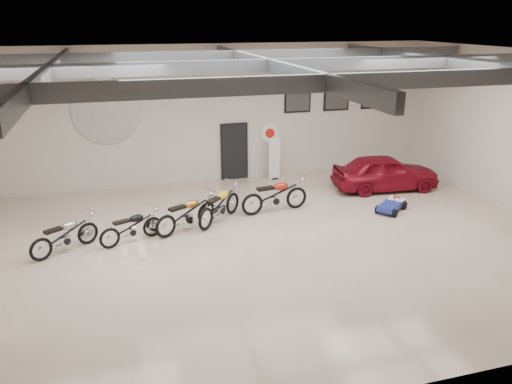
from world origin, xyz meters
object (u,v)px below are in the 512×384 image
object	(u,v)px
motorcycle_silver	(64,235)
vintage_car	(385,172)
banner_stand	(274,157)
motorcycle_black	(131,226)
go_kart	(393,202)
motorcycle_yellow	(219,204)
motorcycle_red	(275,195)
motorcycle_gold	(187,213)

from	to	relation	value
motorcycle_silver	vintage_car	size ratio (longest dim) A/B	0.51
banner_stand	vintage_car	world-z (taller)	banner_stand
motorcycle_black	vintage_car	size ratio (longest dim) A/B	0.48
banner_stand	go_kart	distance (m)	4.98
motorcycle_black	vintage_car	world-z (taller)	vintage_car
motorcycle_yellow	vintage_car	xyz separation A→B (m)	(6.32, 1.32, 0.09)
motorcycle_yellow	motorcycle_red	size ratio (longest dim) A/B	0.95
motorcycle_gold	motorcycle_yellow	world-z (taller)	motorcycle_yellow
vintage_car	banner_stand	bearing A→B (deg)	61.91
banner_stand	go_kart	world-z (taller)	banner_stand
motorcycle_silver	vintage_car	world-z (taller)	vintage_car
motorcycle_gold	motorcycle_red	size ratio (longest dim) A/B	0.94
motorcycle_gold	vintage_car	world-z (taller)	vintage_car
motorcycle_black	go_kart	xyz separation A→B (m)	(8.17, 0.19, -0.20)
motorcycle_red	vintage_car	xyz separation A→B (m)	(4.48, 1.02, 0.06)
vintage_car	motorcycle_black	bearing A→B (deg)	108.41
go_kart	motorcycle_silver	bearing A→B (deg)	143.95
motorcycle_red	go_kart	world-z (taller)	motorcycle_red
motorcycle_silver	banner_stand	bearing A→B (deg)	-1.51
motorcycle_gold	motorcycle_yellow	xyz separation A→B (m)	(1.05, 0.41, 0.01)
banner_stand	motorcycle_gold	distance (m)	5.60
motorcycle_silver	motorcycle_red	bearing A→B (deg)	-22.13
motorcycle_silver	go_kart	xyz separation A→B (m)	(9.87, 0.33, -0.23)
motorcycle_silver	motorcycle_gold	size ratio (longest dim) A/B	0.91
motorcycle_red	motorcycle_silver	bearing A→B (deg)	-176.41
motorcycle_black	motorcycle_yellow	world-z (taller)	motorcycle_yellow
motorcycle_silver	motorcycle_yellow	bearing A→B (deg)	-21.33
banner_stand	vintage_car	bearing A→B (deg)	-45.25
motorcycle_silver	motorcycle_black	world-z (taller)	motorcycle_silver
motorcycle_black	motorcycle_yellow	bearing A→B (deg)	-5.58
motorcycle_black	motorcycle_red	xyz separation A→B (m)	(4.48, 1.10, 0.11)
motorcycle_black	motorcycle_gold	bearing A→B (deg)	-8.60
motorcycle_yellow	motorcycle_black	bearing A→B (deg)	151.66
motorcycle_yellow	go_kart	size ratio (longest dim) A/B	1.43
banner_stand	go_kart	xyz separation A→B (m)	(2.65, -4.17, -0.58)
motorcycle_silver	motorcycle_black	distance (m)	1.71
motorcycle_black	banner_stand	bearing A→B (deg)	15.94
banner_stand	motorcycle_gold	xyz separation A→B (m)	(-3.94, -3.98, -0.31)
motorcycle_gold	motorcycle_yellow	bearing A→B (deg)	-6.49
motorcycle_gold	vintage_car	distance (m)	7.57
motorcycle_black	motorcycle_yellow	xyz separation A→B (m)	(2.63, 0.79, 0.08)
banner_stand	motorcycle_yellow	xyz separation A→B (m)	(-2.89, -3.57, -0.30)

